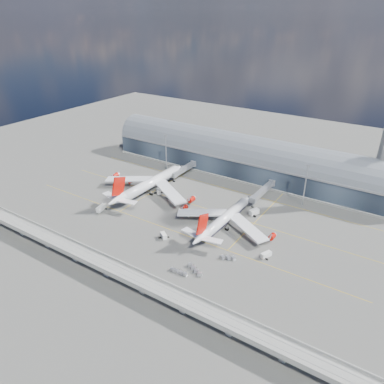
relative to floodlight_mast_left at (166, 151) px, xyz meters
The scene contains 19 objects.
ground 75.57m from the floodlight_mast_left, 47.73° to the right, with size 500.00×500.00×0.00m, color #474744.
taxi_lines 61.38m from the floodlight_mast_left, 33.34° to the right, with size 200.00×80.12×0.01m.
terminal 55.08m from the floodlight_mast_left, 24.69° to the left, with size 200.00×30.00×28.00m.
guideway 121.12m from the floodlight_mast_left, 65.56° to the right, with size 220.00×8.50×7.20m.
floodlight_mast_left is the anchor object (origin of this frame).
floodlight_mast_right 100.00m from the floodlight_mast_left, ahead, with size 3.00×0.70×25.70m.
airliner_left 40.28m from the floodlight_mast_left, 69.43° to the right, with size 65.39×68.66×20.96m.
airliner_right 87.50m from the floodlight_mast_left, 32.78° to the right, with size 56.00×58.51×18.60m.
jet_bridge_left 19.47m from the floodlight_mast_left, ahead, with size 4.40×28.00×7.25m.
jet_bridge_right 77.27m from the floodlight_mast_left, ahead, with size 4.40×32.00×7.25m.
service_truck_0 71.27m from the floodlight_mast_left, 85.50° to the right, with size 3.85×7.53×2.98m.
service_truck_1 91.24m from the floodlight_mast_left, 54.19° to the right, with size 5.22×4.55×2.79m.
service_truck_2 69.28m from the floodlight_mast_left, 44.61° to the right, with size 7.08×2.56×2.52m.
service_truck_3 119.42m from the floodlight_mast_left, 30.28° to the right, with size 4.05×5.76×2.60m.
service_truck_4 86.04m from the floodlight_mast_left, 18.06° to the right, with size 4.64×6.32×3.33m.
service_truck_5 41.33m from the floodlight_mast_left, 60.70° to the right, with size 5.47×5.04×2.61m.
cargo_train_0 119.53m from the floodlight_mast_left, 50.71° to the right, with size 8.82×1.71×1.46m.
cargo_train_1 119.14m from the floodlight_mast_left, 47.20° to the right, with size 9.68×5.59×1.66m.
cargo_train_2 114.23m from the floodlight_mast_left, 38.79° to the right, with size 7.38×4.49×1.65m.
Camera 1 is at (102.10, -143.60, 104.83)m, focal length 35.00 mm.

